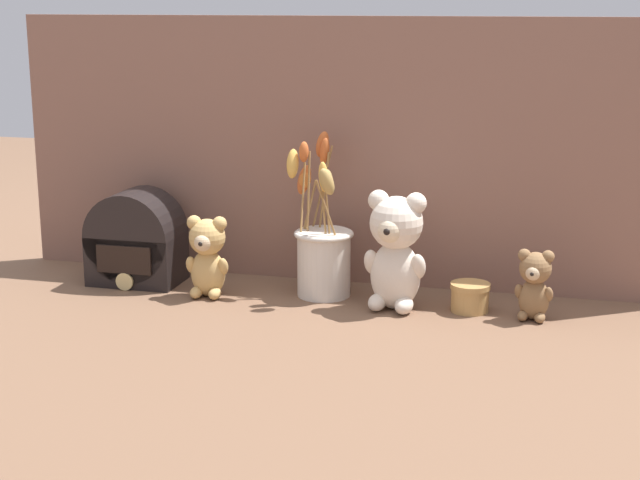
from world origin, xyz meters
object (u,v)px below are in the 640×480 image
teddy_bear_small (535,283)px  flower_vase (322,249)px  teddy_bear_medium (207,255)px  vintage_radio (136,243)px  teddy_bear_large (396,248)px  decorative_tin_tall (470,297)px

teddy_bear_small → flower_vase: size_ratio=0.41×
teddy_bear_medium → flower_vase: 0.24m
teddy_bear_small → vintage_radio: size_ratio=0.68×
teddy_bear_large → teddy_bear_medium: size_ratio=1.39×
teddy_bear_medium → vintage_radio: bearing=162.2°
teddy_bear_small → teddy_bear_large: bearing=179.8°
decorative_tin_tall → teddy_bear_small: bearing=-9.5°
teddy_bear_medium → flower_vase: size_ratio=0.50×
teddy_bear_large → decorative_tin_tall: teddy_bear_large is taller
teddy_bear_medium → teddy_bear_small: teddy_bear_medium is taller
teddy_bear_large → teddy_bear_small: (0.27, -0.00, -0.05)m
teddy_bear_medium → decorative_tin_tall: size_ratio=2.16×
teddy_bear_small → flower_vase: (-0.43, 0.05, 0.03)m
teddy_bear_medium → decorative_tin_tall: (0.53, 0.04, -0.06)m
teddy_bear_small → vintage_radio: bearing=177.0°
teddy_bear_large → teddy_bear_small: bearing=-0.2°
teddy_bear_medium → flower_vase: (0.23, 0.07, 0.01)m
teddy_bear_large → teddy_bear_small: 0.27m
vintage_radio → decorative_tin_tall: size_ratio=2.58×
decorative_tin_tall → teddy_bear_medium: bearing=-176.1°
vintage_radio → teddy_bear_medium: bearing=-17.8°
flower_vase → teddy_bear_medium: bearing=-163.3°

